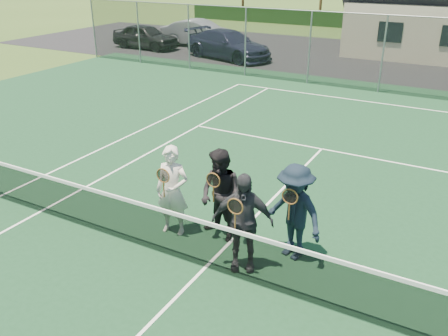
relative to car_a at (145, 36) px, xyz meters
The scene contains 14 objects.
ground 14.67m from the car_a, 11.73° to the left, with size 220.00×220.00×0.00m, color #324B1B.
court_surface 22.27m from the car_a, 49.87° to the right, with size 30.00×30.00×0.02m, color #14381E.
tarmac_carpark 10.79m from the car_a, 16.06° to the left, with size 40.00×12.00×0.01m, color black.
hedge_row 20.74m from the car_a, 46.23° to the left, with size 40.00×1.20×1.10m, color black.
car_a is the anchor object (origin of this frame).
car_b 3.29m from the car_a, 42.94° to the left, with size 1.64×4.70×1.55m, color #94969C.
car_c 5.77m from the car_a, ahead, with size 2.07×5.09×1.48m, color #181931.
court_markings 22.27m from the car_a, 49.87° to the right, with size 11.03×23.83×0.01m.
tennis_net 22.26m from the car_a, 49.87° to the right, with size 11.68×0.08×1.10m.
perimeter_fence 14.80m from the car_a, 13.79° to the right, with size 30.07×0.07×3.02m.
player_a 20.96m from the car_a, 51.01° to the right, with size 0.72×0.56×1.80m.
player_b 21.32m from the car_a, 48.65° to the right, with size 1.04×0.92×1.80m.
player_c 22.36m from the car_a, 48.26° to the right, with size 1.14×0.82×1.80m.
player_d 22.25m from the car_a, 45.75° to the right, with size 1.32×1.00×1.80m.
Camera 1 is at (3.61, -5.86, 5.01)m, focal length 38.00 mm.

